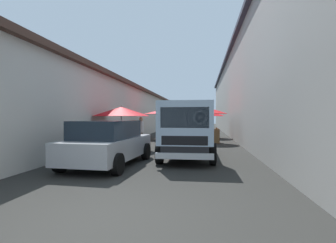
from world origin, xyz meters
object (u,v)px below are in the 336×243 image
object	(u,v)px
fruit_stall_far_left	(211,116)
fruit_stall_near_right	(121,115)
hatchback_car	(108,143)
vendor_in_shade	(141,130)
fruit_stall_far_right	(208,116)
delivery_truck	(187,132)
parked_scooter	(138,134)
fruit_stall_near_left	(162,115)
vendor_by_crates	(194,127)

from	to	relation	value
fruit_stall_far_left	fruit_stall_near_right	size ratio (longest dim) A/B	0.80
hatchback_car	vendor_in_shade	bearing A→B (deg)	1.90
fruit_stall_far_right	fruit_stall_near_right	bearing A→B (deg)	151.19
delivery_truck	fruit_stall_far_left	bearing A→B (deg)	-8.82
fruit_stall_far_left	vendor_in_shade	world-z (taller)	fruit_stall_far_left
vendor_in_shade	parked_scooter	xyz separation A→B (m)	(3.99, 1.22, -0.45)
fruit_stall_far_right	vendor_in_shade	bearing A→B (deg)	151.63
fruit_stall_far_left	fruit_stall_near_left	distance (m)	4.23
fruit_stall_near_right	fruit_stall_far_right	xyz separation A→B (m)	(7.66, -4.22, 0.00)
fruit_stall_near_left	parked_scooter	bearing A→B (deg)	129.03
fruit_stall_near_right	vendor_in_shade	distance (m)	1.55
fruit_stall_near_left	vendor_in_shade	size ratio (longest dim) A/B	1.74
hatchback_car	parked_scooter	xyz separation A→B (m)	(8.97, 1.39, -0.29)
fruit_stall_near_left	fruit_stall_far_left	bearing A→B (deg)	-126.01
fruit_stall_far_right	parked_scooter	bearing A→B (deg)	118.12
fruit_stall_near_right	fruit_stall_far_right	bearing A→B (deg)	-28.81
fruit_stall_far_right	delivery_truck	world-z (taller)	fruit_stall_far_right
vendor_by_crates	fruit_stall_far_left	bearing A→B (deg)	-155.77
fruit_stall_far_right	delivery_truck	distance (m)	10.40
fruit_stall_near_left	delivery_truck	xyz separation A→B (m)	(-8.98, -2.41, -0.72)
vendor_by_crates	parked_scooter	world-z (taller)	vendor_by_crates
fruit_stall_near_right	delivery_truck	distance (m)	4.32
fruit_stall_far_right	hatchback_car	xyz separation A→B (m)	(-11.51, 3.36, -0.95)
fruit_stall_near_left	vendor_in_shade	distance (m)	5.24
vendor_by_crates	vendor_in_shade	bearing A→B (deg)	152.93
fruit_stall_far_left	parked_scooter	size ratio (longest dim) A/B	1.30
delivery_truck	fruit_stall_far_right	bearing A→B (deg)	-4.88
delivery_truck	parked_scooter	distance (m)	8.73
fruit_stall_near_left	vendor_in_shade	world-z (taller)	fruit_stall_near_left
fruit_stall_far_left	parked_scooter	bearing A→B (deg)	74.91
fruit_stall_near_right	fruit_stall_far_right	world-z (taller)	fruit_stall_far_right
fruit_stall_near_right	parked_scooter	world-z (taller)	fruit_stall_near_right
fruit_stall_far_left	vendor_by_crates	size ratio (longest dim) A/B	1.40
delivery_truck	vendor_by_crates	size ratio (longest dim) A/B	3.16
fruit_stall_far_left	vendor_in_shade	distance (m)	4.58
fruit_stall_far_left	fruit_stall_far_right	size ratio (longest dim) A/B	0.87
fruit_stall_far_right	parked_scooter	xyz separation A→B (m)	(-2.54, 4.74, -1.24)
fruit_stall_near_right	delivery_truck	world-z (taller)	fruit_stall_near_right
fruit_stall_near_right	vendor_by_crates	size ratio (longest dim) A/B	1.75
fruit_stall_far_left	parked_scooter	distance (m)	5.18
fruit_stall_far_left	hatchback_car	size ratio (longest dim) A/B	0.55
fruit_stall_near_right	parked_scooter	size ratio (longest dim) A/B	1.62
fruit_stall_far_right	vendor_by_crates	size ratio (longest dim) A/B	1.61
fruit_stall_far_right	fruit_stall_near_left	bearing A→B (deg)	112.45
fruit_stall_near_right	vendor_by_crates	xyz separation A→B (m)	(6.19, -3.27, -0.79)
fruit_stall_near_left	fruit_stall_near_right	distance (m)	6.37
fruit_stall_far_left	hatchback_car	world-z (taller)	fruit_stall_far_left
vendor_in_shade	fruit_stall_far_left	bearing A→B (deg)	-53.74
fruit_stall_far_left	fruit_stall_far_right	distance (m)	3.85
fruit_stall_far_left	fruit_stall_near_left	size ratio (longest dim) A/B	0.81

